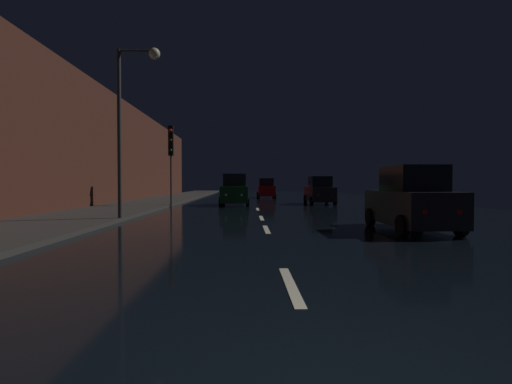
# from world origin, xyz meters

# --- Properties ---
(ground) EXTENTS (27.97, 84.00, 0.02)m
(ground) POSITION_xyz_m (0.00, 24.50, -0.01)
(ground) COLOR black
(sidewalk_left) EXTENTS (4.40, 84.00, 0.15)m
(sidewalk_left) POSITION_xyz_m (-7.78, 24.50, 0.07)
(sidewalk_left) COLOR #33302D
(sidewalk_left) RESTS_ON ground
(building_facade_left) EXTENTS (0.80, 63.00, 7.87)m
(building_facade_left) POSITION_xyz_m (-10.38, 21.00, 3.94)
(building_facade_left) COLOR #472319
(building_facade_left) RESTS_ON ground
(lane_centerline) EXTENTS (0.16, 18.68, 0.01)m
(lane_centerline) POSITION_xyz_m (0.00, 11.55, 0.01)
(lane_centerline) COLOR beige
(lane_centerline) RESTS_ON ground
(traffic_light_far_left) EXTENTS (0.32, 0.46, 5.19)m
(traffic_light_far_left) POSITION_xyz_m (-5.48, 21.83, 3.80)
(traffic_light_far_left) COLOR #38383A
(traffic_light_far_left) RESTS_ON ground
(streetlamp_overhead) EXTENTS (1.70, 0.44, 6.86)m
(streetlamp_overhead) POSITION_xyz_m (-5.21, 12.55, 4.58)
(streetlamp_overhead) COLOR #2D2D30
(streetlamp_overhead) RESTS_ON ground
(car_approaching_headlights) EXTENTS (1.98, 4.30, 2.16)m
(car_approaching_headlights) POSITION_xyz_m (-1.46, 23.72, 0.99)
(car_approaching_headlights) COLOR #0F3819
(car_approaching_headlights) RESTS_ON ground
(car_parked_right_near) EXTENTS (1.92, 4.15, 2.09)m
(car_parked_right_near) POSITION_xyz_m (4.68, 9.53, 0.96)
(car_parked_right_near) COLOR black
(car_parked_right_near) RESTS_ON ground
(car_parked_right_far) EXTENTS (1.85, 4.00, 2.02)m
(car_parked_right_far) POSITION_xyz_m (4.68, 24.92, 0.92)
(car_parked_right_far) COLOR black
(car_parked_right_far) RESTS_ON ground
(car_distant_taillights) EXTENTS (1.84, 3.98, 2.00)m
(car_distant_taillights) POSITION_xyz_m (1.36, 36.01, 0.92)
(car_distant_taillights) COLOR maroon
(car_distant_taillights) RESTS_ON ground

